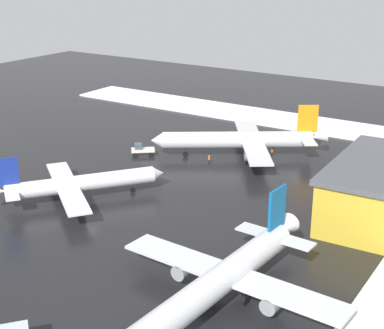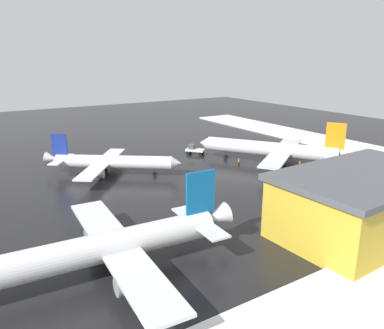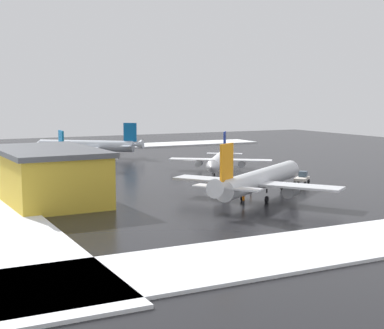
{
  "view_description": "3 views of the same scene",
  "coord_description": "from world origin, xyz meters",
  "px_view_note": "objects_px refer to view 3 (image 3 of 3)",
  "views": [
    {
      "loc": [
        -60.37,
        -57.97,
        37.51
      ],
      "look_at": [
        20.39,
        -5.77,
        3.35
      ],
      "focal_mm": 55.0,
      "sensor_mm": 36.0,
      "label": 1
    },
    {
      "loc": [
        -21.25,
        -65.75,
        23.44
      ],
      "look_at": [
        15.49,
        -7.23,
        3.56
      ],
      "focal_mm": 35.0,
      "sensor_mm": 36.0,
      "label": 2
    },
    {
      "loc": [
        118.83,
        -60.39,
        17.52
      ],
      "look_at": [
        17.98,
        -8.73,
        3.96
      ],
      "focal_mm": 55.0,
      "sensor_mm": 36.0,
      "label": 3
    }
  ],
  "objects_px": {
    "airplane_distant_tail": "(50,158)",
    "ground_crew_mid_apron": "(244,199)",
    "airplane_far_rear": "(259,179)",
    "ground_crew_beside_wing": "(251,187)",
    "airplane_parked_portside": "(220,160)",
    "pushback_tug": "(302,178)",
    "cargo_hangar": "(48,175)",
    "airplane_foreground_jet": "(89,146)"
  },
  "relations": [
    {
      "from": "pushback_tug",
      "to": "airplane_foreground_jet",
      "type": "bearing_deg",
      "value": 68.22
    },
    {
      "from": "airplane_far_rear",
      "to": "airplane_foreground_jet",
      "type": "height_order",
      "value": "airplane_far_rear"
    },
    {
      "from": "ground_crew_beside_wing",
      "to": "airplane_distant_tail",
      "type": "bearing_deg",
      "value": 103.03
    },
    {
      "from": "airplane_far_rear",
      "to": "ground_crew_mid_apron",
      "type": "height_order",
      "value": "airplane_far_rear"
    },
    {
      "from": "airplane_parked_portside",
      "to": "ground_crew_mid_apron",
      "type": "relative_size",
      "value": 14.23
    },
    {
      "from": "pushback_tug",
      "to": "ground_crew_mid_apron",
      "type": "height_order",
      "value": "pushback_tug"
    },
    {
      "from": "cargo_hangar",
      "to": "ground_crew_beside_wing",
      "type": "bearing_deg",
      "value": 76.89
    },
    {
      "from": "airplane_far_rear",
      "to": "airplane_distant_tail",
      "type": "bearing_deg",
      "value": 81.57
    },
    {
      "from": "ground_crew_mid_apron",
      "to": "ground_crew_beside_wing",
      "type": "bearing_deg",
      "value": 17.13
    },
    {
      "from": "airplane_distant_tail",
      "to": "ground_crew_mid_apron",
      "type": "height_order",
      "value": "airplane_distant_tail"
    },
    {
      "from": "pushback_tug",
      "to": "cargo_hangar",
      "type": "height_order",
      "value": "cargo_hangar"
    },
    {
      "from": "airplane_distant_tail",
      "to": "ground_crew_mid_apron",
      "type": "distance_m",
      "value": 54.59
    },
    {
      "from": "airplane_foreground_jet",
      "to": "cargo_hangar",
      "type": "bearing_deg",
      "value": 106.1
    },
    {
      "from": "airplane_distant_tail",
      "to": "ground_crew_beside_wing",
      "type": "height_order",
      "value": "airplane_distant_tail"
    },
    {
      "from": "airplane_distant_tail",
      "to": "ground_crew_beside_wing",
      "type": "relative_size",
      "value": 20.32
    },
    {
      "from": "airplane_far_rear",
      "to": "airplane_parked_portside",
      "type": "bearing_deg",
      "value": 36.7
    },
    {
      "from": "ground_crew_mid_apron",
      "to": "cargo_hangar",
      "type": "height_order",
      "value": "cargo_hangar"
    },
    {
      "from": "cargo_hangar",
      "to": "airplane_distant_tail",
      "type": "bearing_deg",
      "value": 163.84
    },
    {
      "from": "ground_crew_mid_apron",
      "to": "cargo_hangar",
      "type": "distance_m",
      "value": 32.04
    },
    {
      "from": "airplane_foreground_jet",
      "to": "pushback_tug",
      "type": "bearing_deg",
      "value": 146.92
    },
    {
      "from": "airplane_foreground_jet",
      "to": "cargo_hangar",
      "type": "relative_size",
      "value": 1.07
    },
    {
      "from": "airplane_distant_tail",
      "to": "ground_crew_beside_wing",
      "type": "bearing_deg",
      "value": -143.88
    },
    {
      "from": "pushback_tug",
      "to": "ground_crew_beside_wing",
      "type": "height_order",
      "value": "pushback_tug"
    },
    {
      "from": "airplane_foreground_jet",
      "to": "ground_crew_mid_apron",
      "type": "distance_m",
      "value": 81.09
    },
    {
      "from": "pushback_tug",
      "to": "cargo_hangar",
      "type": "distance_m",
      "value": 48.96
    },
    {
      "from": "airplane_foreground_jet",
      "to": "ground_crew_mid_apron",
      "type": "xyz_separation_m",
      "value": [
        81.06,
        0.08,
        -2.25
      ]
    },
    {
      "from": "ground_crew_beside_wing",
      "to": "cargo_hangar",
      "type": "xyz_separation_m",
      "value": [
        -6.84,
        -34.87,
        3.47
      ]
    },
    {
      "from": "cargo_hangar",
      "to": "ground_crew_mid_apron",
      "type": "bearing_deg",
      "value": 54.91
    },
    {
      "from": "airplane_parked_portside",
      "to": "ground_crew_beside_wing",
      "type": "bearing_deg",
      "value": 18.44
    },
    {
      "from": "airplane_parked_portside",
      "to": "airplane_foreground_jet",
      "type": "bearing_deg",
      "value": -122.31
    },
    {
      "from": "airplane_far_rear",
      "to": "cargo_hangar",
      "type": "bearing_deg",
      "value": 121.89
    },
    {
      "from": "airplane_foreground_jet",
      "to": "ground_crew_beside_wing",
      "type": "relative_size",
      "value": 15.96
    },
    {
      "from": "pushback_tug",
      "to": "airplane_parked_portside",
      "type": "bearing_deg",
      "value": 62.36
    },
    {
      "from": "ground_crew_beside_wing",
      "to": "cargo_hangar",
      "type": "relative_size",
      "value": 0.07
    },
    {
      "from": "ground_crew_mid_apron",
      "to": "airplane_parked_portside",
      "type": "bearing_deg",
      "value": 30.47
    },
    {
      "from": "airplane_far_rear",
      "to": "airplane_parked_portside",
      "type": "height_order",
      "value": "airplane_far_rear"
    },
    {
      "from": "airplane_foreground_jet",
      "to": "ground_crew_beside_wing",
      "type": "xyz_separation_m",
      "value": [
        70.51,
        8.26,
        -2.25
      ]
    },
    {
      "from": "airplane_parked_portside",
      "to": "ground_crew_beside_wing",
      "type": "distance_m",
      "value": 28.08
    },
    {
      "from": "airplane_far_rear",
      "to": "ground_crew_beside_wing",
      "type": "relative_size",
      "value": 17.79
    },
    {
      "from": "airplane_distant_tail",
      "to": "ground_crew_beside_wing",
      "type": "xyz_separation_m",
      "value": [
        40.89,
        26.29,
        -2.44
      ]
    },
    {
      "from": "airplane_parked_portside",
      "to": "airplane_foreground_jet",
      "type": "xyz_separation_m",
      "value": [
        -43.89,
        -16.97,
        0.41
      ]
    },
    {
      "from": "airplane_distant_tail",
      "to": "ground_crew_beside_wing",
      "type": "distance_m",
      "value": 48.67
    }
  ]
}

